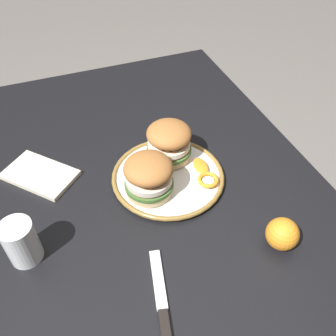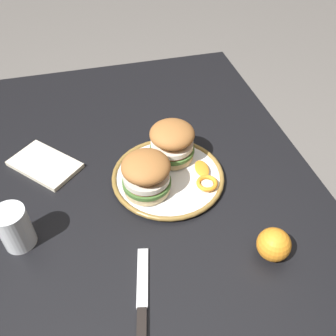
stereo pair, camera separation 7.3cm
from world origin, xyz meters
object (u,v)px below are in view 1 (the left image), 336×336
object	(u,v)px
dining_table	(150,210)
sandwich_half_right	(169,141)
table_knife	(162,308)
drinking_glass	(22,244)
dinner_plate	(168,177)
whole_orange	(282,234)
sandwich_half_left	(149,175)

from	to	relation	value
dining_table	sandwich_half_right	xyz separation A→B (m)	(-0.06, 0.08, 0.18)
dining_table	table_knife	distance (m)	0.35
drinking_glass	dining_table	bearing A→B (deg)	109.50
dinner_plate	drinking_glass	world-z (taller)	drinking_glass
whole_orange	sandwich_half_left	bearing A→B (deg)	-137.05
dinner_plate	dining_table	bearing A→B (deg)	-95.65
sandwich_half_right	whole_orange	world-z (taller)	sandwich_half_right
whole_orange	table_knife	size ratio (longest dim) A/B	0.32
dining_table	sandwich_half_left	distance (m)	0.18
sandwich_half_right	sandwich_half_left	bearing A→B (deg)	-42.08
sandwich_half_left	drinking_glass	size ratio (longest dim) A/B	1.59
whole_orange	table_knife	bearing A→B (deg)	-80.83
dining_table	dinner_plate	bearing A→B (deg)	84.35
table_knife	whole_orange	bearing A→B (deg)	99.17
dining_table	whole_orange	world-z (taller)	whole_orange
dining_table	whole_orange	distance (m)	0.37
sandwich_half_left	sandwich_half_right	xyz separation A→B (m)	(-0.10, 0.09, 0.00)
dining_table	whole_orange	size ratio (longest dim) A/B	17.07
whole_orange	drinking_glass	bearing A→B (deg)	-107.71
drinking_glass	whole_orange	world-z (taller)	drinking_glass
dining_table	table_knife	size ratio (longest dim) A/B	5.52
sandwich_half_right	whole_orange	xyz separation A→B (m)	(0.33, 0.13, -0.03)
sandwich_half_left	whole_orange	world-z (taller)	sandwich_half_left
dining_table	sandwich_half_right	size ratio (longest dim) A/B	7.65
sandwich_half_left	table_knife	xyz separation A→B (m)	(0.28, -0.07, -0.07)
table_knife	sandwich_half_right	bearing A→B (deg)	157.19
dinner_plate	sandwich_half_left	bearing A→B (deg)	-61.14
dining_table	table_knife	xyz separation A→B (m)	(0.32, -0.08, 0.11)
dining_table	table_knife	bearing A→B (deg)	-14.00
whole_orange	table_knife	xyz separation A→B (m)	(0.05, -0.29, -0.03)
dining_table	sandwich_half_left	xyz separation A→B (m)	(0.04, -0.01, 0.18)
dining_table	drinking_glass	xyz separation A→B (m)	(0.11, -0.31, 0.15)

